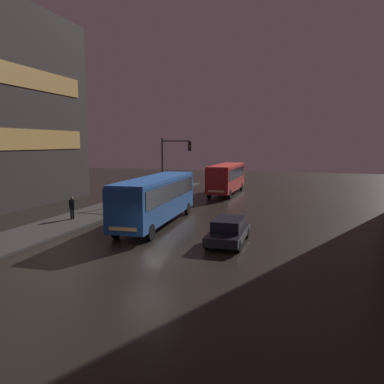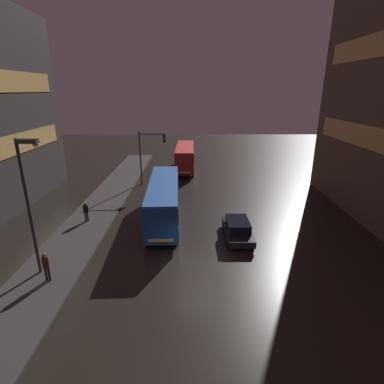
# 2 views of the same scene
# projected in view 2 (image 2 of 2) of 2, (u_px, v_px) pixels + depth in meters

# --- Properties ---
(ground_plane) EXTENTS (120.00, 120.00, 0.00)m
(ground_plane) POSITION_uv_depth(u_px,v_px,m) (196.00, 269.00, 18.77)
(ground_plane) COLOR black
(sidewalk_left) EXTENTS (4.00, 48.00, 0.15)m
(sidewalk_left) POSITION_uv_depth(u_px,v_px,m) (100.00, 208.00, 28.22)
(sidewalk_left) COLOR #3D3A38
(sidewalk_left) RESTS_ON ground
(bus_near) EXTENTS (2.96, 11.35, 3.36)m
(bus_near) POSITION_uv_depth(u_px,v_px,m) (164.00, 197.00, 25.34)
(bus_near) COLOR #194793
(bus_near) RESTS_ON ground
(bus_far) EXTENTS (2.44, 10.00, 3.35)m
(bus_far) POSITION_uv_depth(u_px,v_px,m) (185.00, 155.00, 41.50)
(bus_far) COLOR #AD1E19
(bus_far) RESTS_ON ground
(car_taxi) EXTENTS (1.96, 4.59, 1.45)m
(car_taxi) POSITION_uv_depth(u_px,v_px,m) (238.00, 229.00, 22.56)
(car_taxi) COLOR black
(car_taxi) RESTS_ON ground
(pedestrian_near) EXTENTS (0.51, 0.51, 1.66)m
(pedestrian_near) POSITION_uv_depth(u_px,v_px,m) (86.00, 210.00, 25.04)
(pedestrian_near) COLOR black
(pedestrian_near) RESTS_ON sidewalk_left
(pedestrian_mid) EXTENTS (0.51, 0.51, 1.81)m
(pedestrian_mid) POSITION_uv_depth(u_px,v_px,m) (46.00, 264.00, 17.10)
(pedestrian_mid) COLOR black
(pedestrian_mid) RESTS_ON sidewalk_left
(traffic_light_main) EXTENTS (3.07, 0.35, 6.25)m
(traffic_light_main) POSITION_uv_depth(u_px,v_px,m) (149.00, 149.00, 34.27)
(traffic_light_main) COLOR #2D2D2D
(traffic_light_main) RESTS_ON ground
(street_lamp_sidewalk) EXTENTS (1.25, 0.36, 8.12)m
(street_lamp_sidewalk) POSITION_uv_depth(u_px,v_px,m) (30.00, 189.00, 16.57)
(street_lamp_sidewalk) COLOR #2D2D2D
(street_lamp_sidewalk) RESTS_ON sidewalk_left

